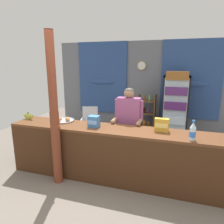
% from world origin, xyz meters
% --- Properties ---
extents(ground_plane, '(8.28, 8.28, 0.00)m').
position_xyz_m(ground_plane, '(0.00, 1.27, 0.00)').
color(ground_plane, slate).
extents(back_wall_curtained, '(5.19, 0.22, 2.64)m').
position_xyz_m(back_wall_curtained, '(0.01, 3.23, 1.36)').
color(back_wall_curtained, slate).
rests_on(back_wall_curtained, ground).
extents(stall_counter, '(3.84, 0.59, 0.94)m').
position_xyz_m(stall_counter, '(0.02, 0.25, 0.59)').
color(stall_counter, brown).
rests_on(stall_counter, ground).
extents(timber_post, '(0.17, 0.15, 2.51)m').
position_xyz_m(timber_post, '(-0.90, -0.02, 1.20)').
color(timber_post, brown).
rests_on(timber_post, ground).
extents(drink_fridge, '(0.65, 0.68, 1.83)m').
position_xyz_m(drink_fridge, '(0.96, 2.66, 1.00)').
color(drink_fridge, black).
rests_on(drink_fridge, ground).
extents(bottle_shelf_rack, '(0.48, 0.28, 1.17)m').
position_xyz_m(bottle_shelf_rack, '(0.21, 2.85, 0.61)').
color(bottle_shelf_rack, brown).
rests_on(bottle_shelf_rack, ground).
extents(plastic_lawn_chair, '(0.55, 0.55, 0.86)m').
position_xyz_m(plastic_lawn_chair, '(-1.24, 2.16, 0.49)').
color(plastic_lawn_chair, silver).
rests_on(plastic_lawn_chair, ground).
extents(shopkeeper, '(0.55, 0.42, 1.57)m').
position_xyz_m(shopkeeper, '(0.13, 0.90, 0.99)').
color(shopkeeper, '#28282D').
rests_on(shopkeeper, ground).
extents(soda_bottle_water, '(0.09, 0.09, 0.30)m').
position_xyz_m(soda_bottle_water, '(1.23, 0.19, 1.07)').
color(soda_bottle_water, silver).
rests_on(soda_bottle_water, stall_counter).
extents(snack_box_biscuit, '(0.18, 0.16, 0.20)m').
position_xyz_m(snack_box_biscuit, '(-0.36, 0.35, 1.04)').
color(snack_box_biscuit, '#3D75B7').
rests_on(snack_box_biscuit, stall_counter).
extents(snack_box_choco_powder, '(0.22, 0.10, 0.21)m').
position_xyz_m(snack_box_choco_powder, '(0.78, 0.47, 1.05)').
color(snack_box_choco_powder, gold).
rests_on(snack_box_choco_powder, stall_counter).
extents(pastry_tray, '(0.42, 0.42, 0.07)m').
position_xyz_m(pastry_tray, '(-1.06, 0.51, 0.96)').
color(pastry_tray, '#BCBCC1').
rests_on(pastry_tray, stall_counter).
extents(banana_bunch, '(0.28, 0.06, 0.16)m').
position_xyz_m(banana_bunch, '(-1.79, 0.42, 1.00)').
color(banana_bunch, '#B7C647').
rests_on(banana_bunch, stall_counter).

